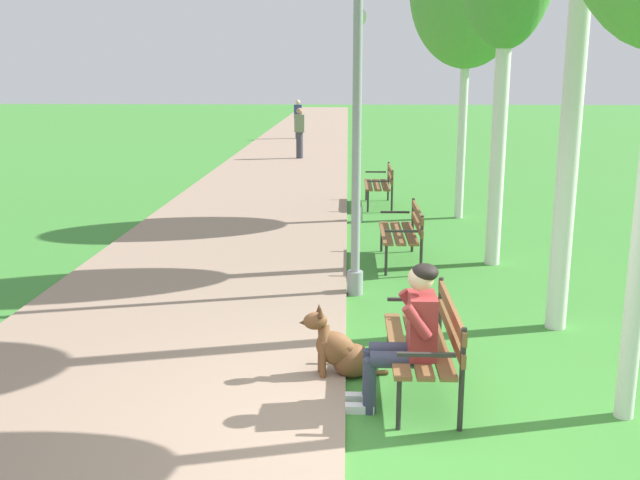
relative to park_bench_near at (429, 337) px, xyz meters
The scene contains 11 objects.
ground_plane 1.04m from the park_bench_near, 118.57° to the right, with size 120.00×120.00×0.00m, color #3D8433.
paved_path 23.36m from the park_bench_near, 96.46° to the left, with size 3.82×60.00×0.04m, color gray.
park_bench_near is the anchor object (origin of this frame).
park_bench_mid 4.43m from the park_bench_near, 88.34° to the left, with size 0.55×1.50×0.85m.
park_bench_far 9.08m from the park_bench_near, 89.99° to the left, with size 0.55×1.50×0.85m.
person_seated_on_near_bench 0.41m from the park_bench_near, 123.75° to the right, with size 0.74×0.49×1.25m.
dog_brown 0.85m from the park_bench_near, 159.42° to the left, with size 0.83×0.35×0.71m.
lamp_post_near 3.32m from the park_bench_near, 101.98° to the left, with size 0.24×0.24×4.05m.
lamp_post_mid 7.54m from the park_bench_near, 94.05° to the left, with size 0.24×0.24×3.86m.
pedestrian_distant 17.56m from the park_bench_near, 97.41° to the left, with size 0.32×0.22×1.65m.
pedestrian_further_distant 24.83m from the park_bench_near, 96.50° to the left, with size 0.32×0.22×1.65m.
Camera 1 is at (-0.28, -5.09, 2.73)m, focal length 40.40 mm.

